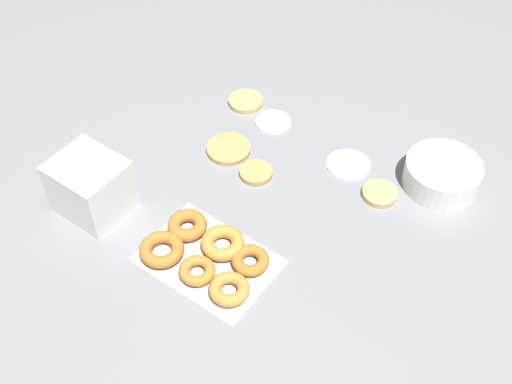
{
  "coord_description": "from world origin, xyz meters",
  "views": [
    {
      "loc": [
        0.62,
        -0.9,
        1.16
      ],
      "look_at": [
        0.02,
        -0.08,
        0.04
      ],
      "focal_mm": 45.0,
      "sensor_mm": 36.0,
      "label": 1
    }
  ],
  "objects_px": {
    "pancake_2": "(246,101)",
    "pancake_5": "(380,194)",
    "pancake_3": "(273,121)",
    "batter_bowl": "(442,174)",
    "pancake_1": "(348,164)",
    "pancake_0": "(229,149)",
    "pancake_4": "(257,172)",
    "container_stack": "(91,187)",
    "donut_tray": "(206,255)"
  },
  "relations": [
    {
      "from": "container_stack",
      "to": "pancake_3",
      "type": "bearing_deg",
      "value": 71.15
    },
    {
      "from": "pancake_2",
      "to": "donut_tray",
      "type": "height_order",
      "value": "donut_tray"
    },
    {
      "from": "pancake_0",
      "to": "pancake_4",
      "type": "relative_size",
      "value": 1.38
    },
    {
      "from": "pancake_1",
      "to": "pancake_2",
      "type": "height_order",
      "value": "pancake_2"
    },
    {
      "from": "pancake_2",
      "to": "pancake_5",
      "type": "bearing_deg",
      "value": -10.72
    },
    {
      "from": "pancake_1",
      "to": "container_stack",
      "type": "bearing_deg",
      "value": -131.32
    },
    {
      "from": "pancake_0",
      "to": "pancake_2",
      "type": "xyz_separation_m",
      "value": [
        -0.08,
        0.18,
        0.0
      ]
    },
    {
      "from": "pancake_3",
      "to": "pancake_4",
      "type": "distance_m",
      "value": 0.2
    },
    {
      "from": "pancake_4",
      "to": "donut_tray",
      "type": "bearing_deg",
      "value": -77.35
    },
    {
      "from": "pancake_2",
      "to": "pancake_3",
      "type": "relative_size",
      "value": 1.0
    },
    {
      "from": "pancake_4",
      "to": "donut_tray",
      "type": "distance_m",
      "value": 0.29
    },
    {
      "from": "pancake_1",
      "to": "batter_bowl",
      "type": "distance_m",
      "value": 0.23
    },
    {
      "from": "donut_tray",
      "to": "batter_bowl",
      "type": "height_order",
      "value": "batter_bowl"
    },
    {
      "from": "pancake_1",
      "to": "batter_bowl",
      "type": "bearing_deg",
      "value": 19.18
    },
    {
      "from": "pancake_1",
      "to": "pancake_2",
      "type": "relative_size",
      "value": 1.15
    },
    {
      "from": "pancake_0",
      "to": "donut_tray",
      "type": "relative_size",
      "value": 0.39
    },
    {
      "from": "pancake_0",
      "to": "pancake_1",
      "type": "distance_m",
      "value": 0.31
    },
    {
      "from": "donut_tray",
      "to": "pancake_1",
      "type": "bearing_deg",
      "value": 76.37
    },
    {
      "from": "pancake_3",
      "to": "batter_bowl",
      "type": "xyz_separation_m",
      "value": [
        0.46,
        0.05,
        0.03
      ]
    },
    {
      "from": "batter_bowl",
      "to": "container_stack",
      "type": "xyz_separation_m",
      "value": [
        -0.63,
        -0.55,
        0.04
      ]
    },
    {
      "from": "pancake_2",
      "to": "batter_bowl",
      "type": "height_order",
      "value": "batter_bowl"
    },
    {
      "from": "pancake_4",
      "to": "batter_bowl",
      "type": "distance_m",
      "value": 0.45
    },
    {
      "from": "pancake_3",
      "to": "pancake_5",
      "type": "distance_m",
      "value": 0.37
    },
    {
      "from": "pancake_1",
      "to": "pancake_2",
      "type": "distance_m",
      "value": 0.36
    },
    {
      "from": "pancake_3",
      "to": "donut_tray",
      "type": "relative_size",
      "value": 0.33
    },
    {
      "from": "pancake_4",
      "to": "batter_bowl",
      "type": "bearing_deg",
      "value": 31.54
    },
    {
      "from": "pancake_2",
      "to": "batter_bowl",
      "type": "relative_size",
      "value": 0.52
    },
    {
      "from": "pancake_1",
      "to": "container_stack",
      "type": "distance_m",
      "value": 0.64
    },
    {
      "from": "pancake_4",
      "to": "pancake_5",
      "type": "xyz_separation_m",
      "value": [
        0.29,
        0.12,
        0.0
      ]
    },
    {
      "from": "pancake_1",
      "to": "pancake_3",
      "type": "xyz_separation_m",
      "value": [
        -0.25,
        0.02,
        0.0
      ]
    },
    {
      "from": "pancake_4",
      "to": "pancake_5",
      "type": "height_order",
      "value": "same"
    },
    {
      "from": "pancake_3",
      "to": "container_stack",
      "type": "height_order",
      "value": "container_stack"
    },
    {
      "from": "pancake_1",
      "to": "pancake_4",
      "type": "height_order",
      "value": "pancake_4"
    },
    {
      "from": "pancake_0",
      "to": "container_stack",
      "type": "bearing_deg",
      "value": -112.47
    },
    {
      "from": "pancake_0",
      "to": "pancake_1",
      "type": "height_order",
      "value": "pancake_0"
    },
    {
      "from": "pancake_1",
      "to": "pancake_3",
      "type": "distance_m",
      "value": 0.25
    },
    {
      "from": "pancake_4",
      "to": "pancake_0",
      "type": "bearing_deg",
      "value": 167.39
    },
    {
      "from": "pancake_2",
      "to": "container_stack",
      "type": "distance_m",
      "value": 0.53
    },
    {
      "from": "pancake_4",
      "to": "batter_bowl",
      "type": "height_order",
      "value": "batter_bowl"
    },
    {
      "from": "pancake_1",
      "to": "donut_tray",
      "type": "xyz_separation_m",
      "value": [
        -0.11,
        -0.44,
        0.01
      ]
    },
    {
      "from": "container_stack",
      "to": "pancake_4",
      "type": "bearing_deg",
      "value": 51.72
    },
    {
      "from": "pancake_5",
      "to": "batter_bowl",
      "type": "bearing_deg",
      "value": 50.26
    },
    {
      "from": "pancake_1",
      "to": "pancake_4",
      "type": "xyz_separation_m",
      "value": [
        -0.17,
        -0.16,
        0.0
      ]
    },
    {
      "from": "batter_bowl",
      "to": "container_stack",
      "type": "height_order",
      "value": "container_stack"
    },
    {
      "from": "pancake_1",
      "to": "pancake_2",
      "type": "bearing_deg",
      "value": 173.12
    },
    {
      "from": "pancake_2",
      "to": "pancake_4",
      "type": "height_order",
      "value": "same"
    },
    {
      "from": "pancake_3",
      "to": "pancake_2",
      "type": "bearing_deg",
      "value": 169.22
    },
    {
      "from": "pancake_0",
      "to": "container_stack",
      "type": "distance_m",
      "value": 0.37
    },
    {
      "from": "batter_bowl",
      "to": "pancake_1",
      "type": "bearing_deg",
      "value": -160.82
    },
    {
      "from": "pancake_5",
      "to": "container_stack",
      "type": "height_order",
      "value": "container_stack"
    }
  ]
}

